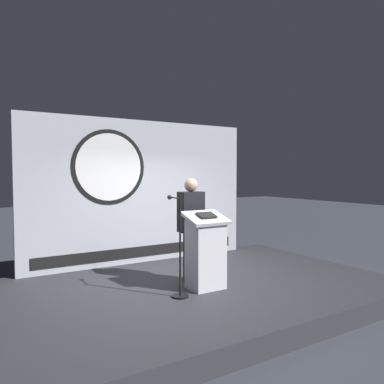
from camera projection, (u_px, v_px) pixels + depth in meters
The scene contains 6 objects.
ground_plane at pixel (191, 303), 5.96m from camera, with size 40.00×40.00×0.00m, color #383D47.
stage_platform at pixel (191, 294), 5.95m from camera, with size 6.40×4.00×0.30m, color #333338.
banner_display at pixel (141, 191), 7.43m from camera, with size 4.67×0.12×2.81m.
podium at pixel (206, 252), 5.74m from camera, with size 0.64×0.49×1.19m.
speaker_person at pixel (191, 229), 6.15m from camera, with size 0.40×0.26×1.69m.
microphone_stand at pixel (179, 261), 5.37m from camera, with size 0.24×0.47×1.47m.
Camera 1 is at (-3.05, -5.00, 2.07)m, focal length 35.04 mm.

